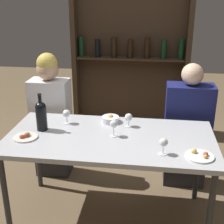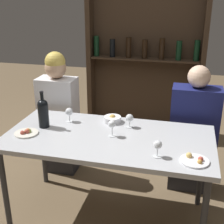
{
  "view_description": "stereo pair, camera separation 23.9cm",
  "coord_description": "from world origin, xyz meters",
  "px_view_note": "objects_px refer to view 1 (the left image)",
  "views": [
    {
      "loc": [
        0.3,
        -2.09,
        1.76
      ],
      "look_at": [
        0.0,
        0.12,
        0.88
      ],
      "focal_mm": 50.0,
      "sensor_mm": 36.0,
      "label": 1
    },
    {
      "loc": [
        0.54,
        -2.04,
        1.76
      ],
      "look_at": [
        0.0,
        0.12,
        0.88
      ],
      "focal_mm": 50.0,
      "sensor_mm": 36.0,
      "label": 2
    }
  ],
  "objects_px": {
    "wine_glass_2": "(67,114)",
    "snack_bowl": "(110,119)",
    "food_plate_1": "(200,156)",
    "seated_person_left": "(51,118)",
    "wine_bottle": "(41,115)",
    "seated_person_right": "(187,131)",
    "wine_glass_3": "(164,143)",
    "wine_glass_1": "(114,125)",
    "food_plate_0": "(26,137)",
    "wine_glass_0": "(129,118)"
  },
  "relations": [
    {
      "from": "wine_glass_2",
      "to": "snack_bowl",
      "type": "relative_size",
      "value": 0.83
    },
    {
      "from": "wine_bottle",
      "to": "wine_glass_3",
      "type": "bearing_deg",
      "value": -15.89
    },
    {
      "from": "wine_glass_0",
      "to": "wine_glass_2",
      "type": "relative_size",
      "value": 0.92
    },
    {
      "from": "wine_glass_2",
      "to": "food_plate_1",
      "type": "xyz_separation_m",
      "value": [
        1.01,
        -0.42,
        -0.07
      ]
    },
    {
      "from": "wine_glass_1",
      "to": "food_plate_0",
      "type": "xyz_separation_m",
      "value": [
        -0.64,
        -0.12,
        -0.08
      ]
    },
    {
      "from": "seated_person_left",
      "to": "food_plate_0",
      "type": "bearing_deg",
      "value": -86.51
    },
    {
      "from": "wine_glass_1",
      "to": "wine_glass_3",
      "type": "height_order",
      "value": "wine_glass_1"
    },
    {
      "from": "wine_glass_1",
      "to": "food_plate_1",
      "type": "relative_size",
      "value": 0.69
    },
    {
      "from": "wine_glass_1",
      "to": "wine_glass_2",
      "type": "relative_size",
      "value": 1.08
    },
    {
      "from": "food_plate_1",
      "to": "seated_person_left",
      "type": "distance_m",
      "value": 1.53
    },
    {
      "from": "wine_bottle",
      "to": "food_plate_0",
      "type": "relative_size",
      "value": 1.64
    },
    {
      "from": "wine_glass_3",
      "to": "food_plate_1",
      "type": "relative_size",
      "value": 0.62
    },
    {
      "from": "wine_bottle",
      "to": "seated_person_right",
      "type": "bearing_deg",
      "value": 24.78
    },
    {
      "from": "food_plate_0",
      "to": "food_plate_1",
      "type": "bearing_deg",
      "value": -5.22
    },
    {
      "from": "wine_bottle",
      "to": "wine_glass_2",
      "type": "distance_m",
      "value": 0.22
    },
    {
      "from": "wine_glass_3",
      "to": "seated_person_right",
      "type": "height_order",
      "value": "seated_person_right"
    },
    {
      "from": "food_plate_0",
      "to": "wine_bottle",
      "type": "bearing_deg",
      "value": 65.26
    },
    {
      "from": "wine_glass_3",
      "to": "food_plate_1",
      "type": "height_order",
      "value": "wine_glass_3"
    },
    {
      "from": "wine_glass_3",
      "to": "snack_bowl",
      "type": "xyz_separation_m",
      "value": [
        -0.42,
        0.49,
        -0.06
      ]
    },
    {
      "from": "wine_glass_1",
      "to": "seated_person_left",
      "type": "xyz_separation_m",
      "value": [
        -0.68,
        0.58,
        -0.22
      ]
    },
    {
      "from": "food_plate_1",
      "to": "seated_person_left",
      "type": "xyz_separation_m",
      "value": [
        -1.29,
        0.81,
        -0.14
      ]
    },
    {
      "from": "wine_glass_3",
      "to": "wine_bottle",
      "type": "bearing_deg",
      "value": 164.11
    },
    {
      "from": "wine_glass_2",
      "to": "seated_person_right",
      "type": "height_order",
      "value": "seated_person_right"
    },
    {
      "from": "wine_bottle",
      "to": "wine_glass_3",
      "type": "distance_m",
      "value": 0.97
    },
    {
      "from": "wine_glass_1",
      "to": "food_plate_0",
      "type": "height_order",
      "value": "wine_glass_1"
    },
    {
      "from": "wine_glass_2",
      "to": "seated_person_right",
      "type": "distance_m",
      "value": 1.12
    },
    {
      "from": "wine_bottle",
      "to": "wine_glass_1",
      "type": "relative_size",
      "value": 2.31
    },
    {
      "from": "wine_glass_1",
      "to": "food_plate_0",
      "type": "relative_size",
      "value": 0.71
    },
    {
      "from": "wine_bottle",
      "to": "food_plate_1",
      "type": "relative_size",
      "value": 1.58
    },
    {
      "from": "wine_glass_2",
      "to": "seated_person_left",
      "type": "xyz_separation_m",
      "value": [
        -0.27,
        0.39,
        -0.21
      ]
    },
    {
      "from": "wine_glass_0",
      "to": "food_plate_0",
      "type": "bearing_deg",
      "value": -156.83
    },
    {
      "from": "wine_glass_1",
      "to": "seated_person_right",
      "type": "bearing_deg",
      "value": 43.65
    },
    {
      "from": "wine_glass_1",
      "to": "food_plate_1",
      "type": "bearing_deg",
      "value": -21.43
    },
    {
      "from": "snack_bowl",
      "to": "seated_person_left",
      "type": "relative_size",
      "value": 0.12
    },
    {
      "from": "wine_glass_0",
      "to": "wine_glass_2",
      "type": "bearing_deg",
      "value": -179.17
    },
    {
      "from": "wine_glass_1",
      "to": "wine_glass_2",
      "type": "xyz_separation_m",
      "value": [
        -0.41,
        0.19,
        -0.01
      ]
    },
    {
      "from": "food_plate_1",
      "to": "wine_glass_0",
      "type": "bearing_deg",
      "value": 139.76
    },
    {
      "from": "wine_glass_3",
      "to": "food_plate_0",
      "type": "bearing_deg",
      "value": 173.91
    },
    {
      "from": "wine_bottle",
      "to": "wine_glass_0",
      "type": "bearing_deg",
      "value": 13.32
    },
    {
      "from": "food_plate_1",
      "to": "seated_person_right",
      "type": "relative_size",
      "value": 0.16
    },
    {
      "from": "food_plate_1",
      "to": "seated_person_left",
      "type": "height_order",
      "value": "seated_person_left"
    },
    {
      "from": "wine_glass_2",
      "to": "snack_bowl",
      "type": "distance_m",
      "value": 0.36
    },
    {
      "from": "wine_glass_2",
      "to": "wine_glass_3",
      "type": "relative_size",
      "value": 1.02
    },
    {
      "from": "wine_bottle",
      "to": "snack_bowl",
      "type": "relative_size",
      "value": 2.08
    },
    {
      "from": "wine_glass_0",
      "to": "food_plate_0",
      "type": "xyz_separation_m",
      "value": [
        -0.74,
        -0.32,
        -0.06
      ]
    },
    {
      "from": "food_plate_1",
      "to": "wine_glass_1",
      "type": "bearing_deg",
      "value": 158.57
    },
    {
      "from": "seated_person_right",
      "to": "wine_glass_2",
      "type": "bearing_deg",
      "value": -158.9
    },
    {
      "from": "wine_glass_3",
      "to": "wine_glass_1",
      "type": "bearing_deg",
      "value": 147.63
    },
    {
      "from": "food_plate_0",
      "to": "snack_bowl",
      "type": "xyz_separation_m",
      "value": [
        0.58,
        0.38,
        0.01
      ]
    },
    {
      "from": "wine_glass_2",
      "to": "snack_bowl",
      "type": "bearing_deg",
      "value": 11.85
    }
  ]
}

